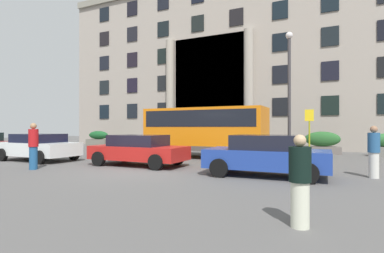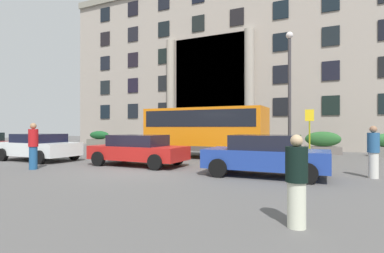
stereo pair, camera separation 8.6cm
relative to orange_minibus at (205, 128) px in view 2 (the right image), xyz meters
The scene contains 16 objects.
ground_plane 5.77m from the orange_minibus, 94.74° to the right, with size 80.00×64.00×0.12m, color #565453.
office_building_facade 13.21m from the orange_minibus, 92.22° to the left, with size 33.08×9.62×14.33m.
orange_minibus is the anchor object (origin of this frame).
bus_stop_sign 5.47m from the orange_minibus, 18.83° to the left, with size 0.44×0.08×2.59m.
hedge_planter_east 6.78m from the orange_minibus, 126.61° to the left, with size 1.94×0.73×1.27m.
hedge_planter_entrance_left 7.81m from the orange_minibus, 42.52° to the left, with size 2.16×0.79×1.39m.
hedge_planter_west 13.07m from the orange_minibus, 157.80° to the left, with size 2.12×0.86×1.33m.
hedge_planter_far_west 4.88m from the orange_minibus, 82.54° to the left, with size 1.41×0.93×1.46m.
white_taxi_kerbside 4.54m from the orange_minibus, 107.80° to the right, with size 4.21×1.96×1.33m.
parked_compact_extra 8.49m from the orange_minibus, 145.45° to the right, with size 4.09×2.16×1.33m.
parked_estate_mid 6.35m from the orange_minibus, 48.25° to the right, with size 4.07×2.02×1.39m.
motorcycle_near_kerb 8.15m from the orange_minibus, 161.69° to the right, with size 1.96×0.55×0.89m.
pedestrian_man_crossing 8.27m from the orange_minibus, 122.09° to the right, with size 0.36×0.36×1.82m.
pedestrian_woman_dark_dress 8.30m from the orange_minibus, 25.78° to the right, with size 0.36×0.36×1.70m.
pedestrian_man_red_shirt 11.23m from the orange_minibus, 59.39° to the right, with size 0.36×0.36×1.54m.
lamppost_plaza_centre 5.62m from the orange_minibus, 36.24° to the left, with size 0.40×0.40×7.15m.
Camera 2 is at (6.69, -9.28, 1.66)m, focal length 27.63 mm.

